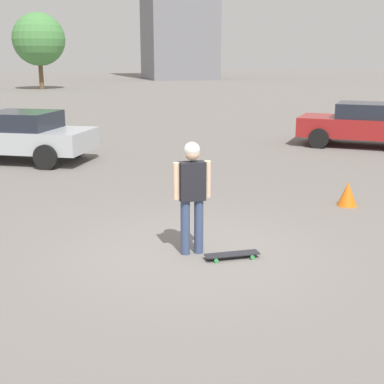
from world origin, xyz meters
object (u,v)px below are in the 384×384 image
car_parked_near (21,135)px  traffic_cone (348,194)px  person (192,188)px  skateboard (232,254)px  car_parked_far (363,124)px

car_parked_near → traffic_cone: bearing=161.3°
person → car_parked_near: (2.74, -8.38, -0.28)m
person → car_parked_near: bearing=107.4°
skateboard → car_parked_near: car_parked_near is taller
person → traffic_cone: bearing=24.8°
car_parked_far → traffic_cone: 7.78m
person → traffic_cone: (-3.68, -1.76, -0.78)m
car_parked_near → traffic_cone: size_ratio=9.25×
person → car_parked_far: size_ratio=0.39×
car_parked_near → car_parked_far: size_ratio=1.03×
car_parked_near → car_parked_far: (-10.79, 0.20, 0.01)m
person → car_parked_far: (-8.05, -8.18, -0.27)m
traffic_cone → person: bearing=25.6°
person → car_parked_near: size_ratio=0.38×
car_parked_far → person: bearing=82.2°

